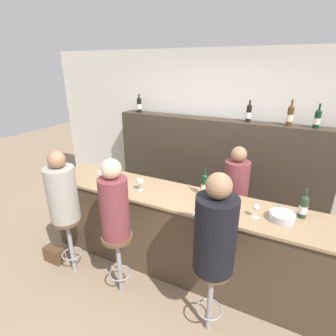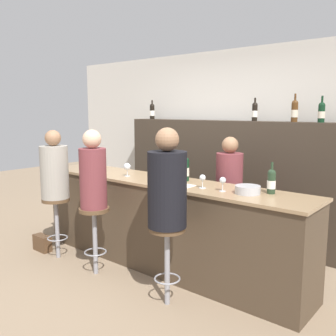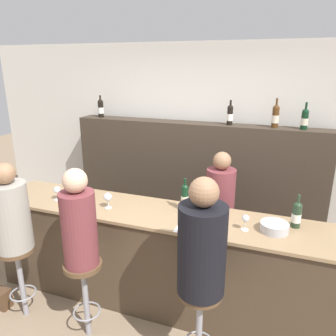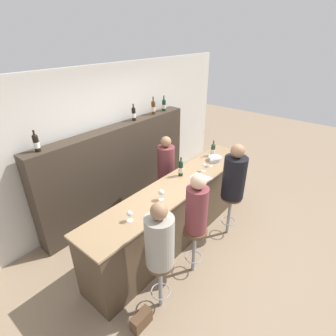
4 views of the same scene
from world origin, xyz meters
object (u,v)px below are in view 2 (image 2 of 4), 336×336
Objects in this scene: metal_bowl at (248,190)px; wine_bottle_backbar_3 at (322,112)px; wine_glass_0 at (95,163)px; wine_glass_2 at (203,179)px; bar_stool_left at (56,212)px; handbag at (42,243)px; wine_glass_3 at (223,181)px; wine_bottle_counter_1 at (271,181)px; wine_bottle_backbar_2 at (295,111)px; guest_seated_left at (54,169)px; wine_bottle_counter_0 at (186,169)px; wine_glass_1 at (127,167)px; wine_bottle_backbar_0 at (152,111)px; guest_seated_middle at (93,173)px; guest_seated_right at (167,185)px; bar_stool_middle at (95,224)px; wine_bottle_backbar_1 at (255,111)px; bar_stool_right at (167,246)px; bartender at (229,204)px.

wine_bottle_backbar_3 is at bearing 81.80° from metal_bowl.
wine_glass_0 reaches higher than wine_glass_2.
metal_bowl reaches higher than bar_stool_left.
wine_glass_3 is at bearing 13.29° from handbag.
wine_bottle_counter_1 is 0.23m from metal_bowl.
wine_bottle_backbar_2 reaches higher than guest_seated_left.
guest_seated_left reaches higher than wine_glass_2.
wine_bottle_backbar_3 is at bearing 49.80° from wine_bottle_counter_0.
wine_bottle_backbar_3 is at bearing 39.21° from wine_glass_1.
guest_seated_middle is at bearing -64.72° from wine_bottle_backbar_0.
guest_seated_right reaches higher than handbag.
handbag is at bearing -166.71° from wine_glass_3.
wine_bottle_backbar_0 reaches higher than guest_seated_middle.
wine_bottle_backbar_0 is 0.40× the size of bar_stool_middle.
wine_glass_3 is (-0.40, -0.20, -0.02)m from wine_bottle_counter_1.
wine_bottle_counter_1 is (0.99, 0.00, -0.02)m from wine_bottle_counter_0.
wine_glass_1 is 1.02m from bar_stool_left.
metal_bowl is at bearing -98.20° from wine_bottle_backbar_3.
wine_glass_3 is at bearing 66.73° from guest_seated_right.
bar_stool_middle is at bearing 90.00° from guest_seated_middle.
bar_stool_middle is at bearing -156.52° from wine_glass_3.
guest_seated_right reaches higher than wine_glass_3.
wine_bottle_counter_0 is at bearing -98.80° from wine_bottle_backbar_1.
bar_stool_right is (-0.23, -0.54, -0.54)m from wine_glass_3.
wine_bottle_backbar_1 is at bearing 51.44° from guest_seated_left.
wine_bottle_backbar_3 reaches higher than handbag.
wine_glass_0 is at bearing -155.12° from bartender.
bar_stool_right is at bearing 0.00° from bar_stool_left.
bar_stool_right is (1.72, 0.00, -0.52)m from guest_seated_left.
wine_glass_3 is at bearing 15.51° from bar_stool_left.
bar_stool_middle is 0.50× the size of bartender.
guest_seated_left is at bearing -0.00° from handbag.
guest_seated_middle reaches higher than bar_stool_right.
wine_bottle_backbar_1 reaches higher than handbag.
wine_bottle_backbar_2 is 2.08m from guest_seated_right.
wine_bottle_backbar_1 is 2.06m from guest_seated_right.
wine_glass_3 is 0.25m from metal_bowl.
bartender is at bearing 32.72° from handbag.
wine_bottle_backbar_0 is (-2.57, 1.20, 0.63)m from wine_bottle_counter_1.
metal_bowl is (1.53, 0.06, -0.07)m from wine_glass_1.
wine_bottle_counter_0 is 2.13m from handbag.
guest_seated_left is at bearing -180.00° from bar_stool_middle.
wine_bottle_backbar_2 is 3.52m from handbag.
wine_bottle_backbar_2 is at bearing 38.92° from handbag.
bartender is at bearing 145.58° from wine_bottle_counter_1.
bar_stool_right is (1.72, 0.00, 0.00)m from bar_stool_left.
wine_bottle_counter_0 is 2.06× the size of wine_glass_1.
wine_glass_3 is at bearing -165.28° from metal_bowl.
wine_bottle_counter_1 is 1.81m from guest_seated_middle.
wine_bottle_counter_1 is 1.00× the size of wine_bottle_backbar_0.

